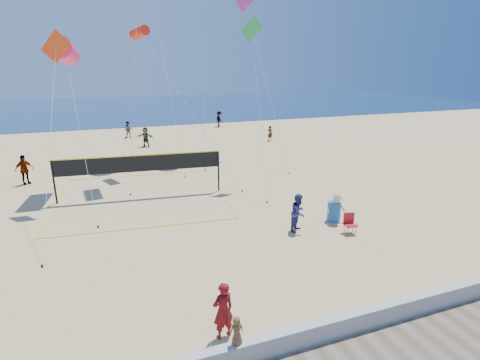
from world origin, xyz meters
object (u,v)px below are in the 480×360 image
object	(u,v)px
camp_chair	(350,222)
trash_barrel	(334,211)
woman	(223,310)
volleyball_net	(140,168)

from	to	relation	value
camp_chair	trash_barrel	xyz separation A→B (m)	(0.14, 1.43, -0.04)
woman	camp_chair	size ratio (longest dim) A/B	1.66
camp_chair	volleyball_net	world-z (taller)	volleyball_net
volleyball_net	woman	bearing A→B (deg)	-80.69
volleyball_net	camp_chair	bearing A→B (deg)	-39.36
woman	volleyball_net	distance (m)	12.82
woman	camp_chair	bearing A→B (deg)	-160.14
woman	volleyball_net	world-z (taller)	volleyball_net
camp_chair	volleyball_net	size ratio (longest dim) A/B	0.10
trash_barrel	camp_chair	bearing A→B (deg)	-95.55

